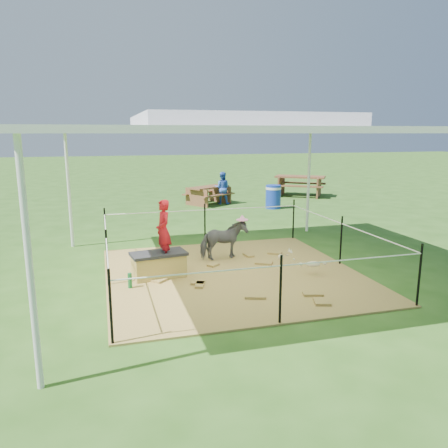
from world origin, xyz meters
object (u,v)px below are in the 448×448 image
object	(u,v)px
foal	(313,263)
picnic_table_near	(209,195)
trash_barrel	(273,197)
picnic_table_far	(300,186)
woman	(163,225)
pony	(223,240)
distant_person	(222,188)
straw_bale	(159,266)
green_bottle	(130,281)

from	to	relation	value
foal	picnic_table_near	xyz separation A→B (m)	(0.12, 8.62, 0.08)
trash_barrel	picnic_table_far	world-z (taller)	picnic_table_far
woman	picnic_table_near	size ratio (longest dim) A/B	0.69
pony	trash_barrel	world-z (taller)	pony
woman	distant_person	world-z (taller)	woman
straw_bale	pony	size ratio (longest dim) A/B	0.96
picnic_table_near	straw_bale	bearing A→B (deg)	-142.28
foal	picnic_table_far	bearing A→B (deg)	78.30
foal	distant_person	xyz separation A→B (m)	(0.61, 8.51, 0.35)
woman	trash_barrel	xyz separation A→B (m)	(4.75, 6.48, -0.58)
green_bottle	picnic_table_near	distance (m)	9.10
green_bottle	trash_barrel	distance (m)	8.78
pony	picnic_table_far	size ratio (longest dim) A/B	0.47
trash_barrel	green_bottle	bearing A→B (deg)	-127.93
pony	green_bottle	bearing A→B (deg)	112.47
foal	straw_bale	bearing A→B (deg)	179.33
pony	distant_person	size ratio (longest dim) A/B	0.80
woman	green_bottle	distance (m)	1.15
straw_bale	foal	world-z (taller)	foal
green_bottle	foal	xyz separation A→B (m)	(3.31, -0.19, 0.10)
straw_bale	foal	size ratio (longest dim) A/B	1.14
trash_barrel	pony	bearing A→B (deg)	-120.86
pony	foal	size ratio (longest dim) A/B	1.19
woman	distant_person	bearing A→B (deg)	148.90
picnic_table_near	pony	bearing A→B (deg)	-133.76
green_bottle	picnic_table_far	world-z (taller)	picnic_table_far
straw_bale	woman	bearing A→B (deg)	-0.00
foal	picnic_table_near	distance (m)	8.62
straw_bale	pony	distance (m)	1.64
woman	straw_bale	bearing A→B (deg)	-98.53
pony	distant_person	xyz separation A→B (m)	(1.94, 7.11, 0.17)
green_bottle	distant_person	world-z (taller)	distant_person
straw_bale	pony	world-z (taller)	pony
green_bottle	pony	size ratio (longest dim) A/B	0.27
distant_person	pony	bearing A→B (deg)	95.62
pony	trash_barrel	xyz separation A→B (m)	(3.41, 5.71, -0.02)
green_bottle	distant_person	bearing A→B (deg)	64.76
foal	trash_barrel	size ratio (longest dim) A/B	0.99
picnic_table_near	picnic_table_far	world-z (taller)	picnic_table_far
picnic_table_near	foal	bearing A→B (deg)	-123.22
straw_bale	trash_barrel	size ratio (longest dim) A/B	1.13
green_bottle	foal	distance (m)	3.32
woman	pony	xyz separation A→B (m)	(1.33, 0.76, -0.56)
green_bottle	picnic_table_near	xyz separation A→B (m)	(3.43, 8.43, 0.17)
pony	foal	world-z (taller)	pony
green_bottle	picnic_table_far	distance (m)	12.18
straw_bale	trash_barrel	xyz separation A→B (m)	(4.85, 6.48, 0.17)
pony	picnic_table_near	xyz separation A→B (m)	(1.45, 7.22, -0.10)
pony	foal	distance (m)	1.94
straw_bale	distant_person	distance (m)	8.57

